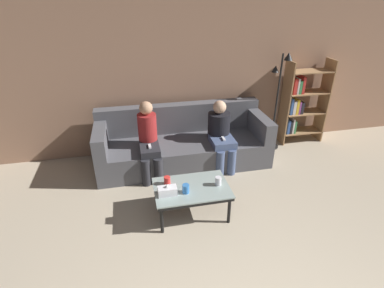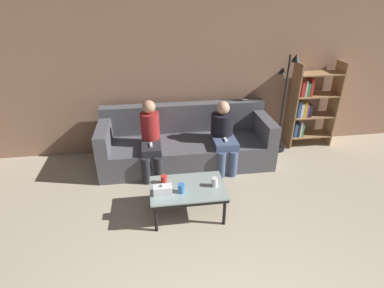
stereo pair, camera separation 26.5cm
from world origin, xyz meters
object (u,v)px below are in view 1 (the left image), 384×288
(couch, at_px, (183,144))
(cup_near_left, at_px, (218,181))
(seated_person_mid_left, at_px, (221,133))
(cup_far_center, at_px, (186,189))
(tissue_box, at_px, (167,191))
(bookshelf, at_px, (300,103))
(standing_lamp, at_px, (279,92))
(coffee_table, at_px, (192,190))
(seated_person_left_end, at_px, (149,139))
(cup_near_right, at_px, (167,181))

(couch, height_order, cup_near_left, couch)
(seated_person_mid_left, bearing_deg, cup_far_center, -123.45)
(tissue_box, bearing_deg, cup_far_center, -2.34)
(cup_far_center, height_order, bookshelf, bookshelf)
(cup_far_center, relative_size, standing_lamp, 0.07)
(coffee_table, relative_size, seated_person_mid_left, 0.87)
(coffee_table, bearing_deg, couch, 83.90)
(tissue_box, height_order, seated_person_mid_left, seated_person_mid_left)
(coffee_table, bearing_deg, seated_person_mid_left, 57.58)
(bookshelf, xyz_separation_m, standing_lamp, (-0.52, -0.14, 0.28))
(tissue_box, xyz_separation_m, seated_person_mid_left, (1.00, 1.18, 0.11))
(tissue_box, distance_m, seated_person_left_end, 1.17)
(cup_far_center, distance_m, tissue_box, 0.22)
(bookshelf, bearing_deg, seated_person_mid_left, -162.05)
(bookshelf, xyz_separation_m, seated_person_mid_left, (-1.62, -0.53, -0.17))
(couch, bearing_deg, seated_person_mid_left, -21.51)
(tissue_box, bearing_deg, bookshelf, 33.01)
(cup_far_center, distance_m, seated_person_mid_left, 1.43)
(standing_lamp, relative_size, seated_person_mid_left, 1.59)
(coffee_table, bearing_deg, cup_near_right, 155.16)
(cup_far_center, bearing_deg, seated_person_mid_left, 56.55)
(seated_person_mid_left, bearing_deg, standing_lamp, 19.15)
(couch, bearing_deg, coffee_table, -96.10)
(tissue_box, relative_size, standing_lamp, 0.13)
(standing_lamp, bearing_deg, cup_near_right, -146.97)
(bookshelf, relative_size, seated_person_left_end, 1.34)
(couch, bearing_deg, cup_far_center, -99.24)
(coffee_table, xyz_separation_m, bookshelf, (2.32, 1.62, 0.37))
(cup_near_left, bearing_deg, standing_lamp, 45.54)
(cup_near_left, bearing_deg, cup_near_right, 166.06)
(coffee_table, relative_size, cup_far_center, 8.28)
(bookshelf, distance_m, seated_person_left_end, 2.79)
(cup_near_left, bearing_deg, seated_person_left_end, 124.03)
(cup_near_right, distance_m, standing_lamp, 2.55)
(coffee_table, distance_m, cup_far_center, 0.16)
(couch, height_order, cup_near_right, couch)
(coffee_table, relative_size, cup_near_right, 8.84)
(tissue_box, relative_size, seated_person_mid_left, 0.21)
(cup_near_right, bearing_deg, seated_person_left_end, 98.22)
(coffee_table, xyz_separation_m, standing_lamp, (1.80, 1.48, 0.66))
(bookshelf, bearing_deg, cup_far_center, -144.55)
(bookshelf, bearing_deg, cup_near_right, -150.09)
(couch, distance_m, seated_person_left_end, 0.66)
(couch, relative_size, seated_person_mid_left, 2.57)
(bookshelf, bearing_deg, seated_person_left_end, -168.75)
(tissue_box, distance_m, bookshelf, 3.14)
(standing_lamp, relative_size, seated_person_left_end, 1.49)
(cup_near_right, relative_size, bookshelf, 0.07)
(coffee_table, bearing_deg, cup_far_center, -134.03)
(bookshelf, height_order, standing_lamp, standing_lamp)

